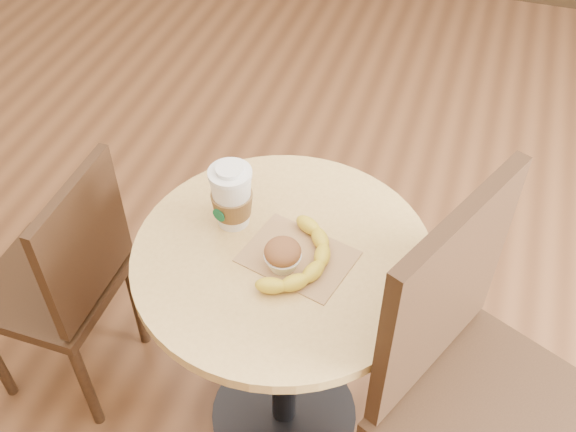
# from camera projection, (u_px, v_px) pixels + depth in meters

# --- Properties ---
(cafe_table) EXTENTS (0.70, 0.70, 0.75)m
(cafe_table) POSITION_uv_depth(u_px,v_px,m) (283.00, 310.00, 1.70)
(cafe_table) COLOR black
(cafe_table) RESTS_ON ground
(chair_left) EXTENTS (0.37, 0.37, 0.83)m
(chair_left) POSITION_uv_depth(u_px,v_px,m) (65.00, 279.00, 1.87)
(chair_left) COLOR #301E10
(chair_left) RESTS_ON ground
(chair_right) EXTENTS (0.61, 0.61, 1.04)m
(chair_right) POSITION_uv_depth(u_px,v_px,m) (478.00, 390.00, 1.49)
(chair_right) COLOR #301E10
(chair_right) RESTS_ON ground
(kraft_bag) EXTENTS (0.28, 0.23, 0.00)m
(kraft_bag) POSITION_uv_depth(u_px,v_px,m) (298.00, 256.00, 1.54)
(kraft_bag) COLOR #A2794E
(kraft_bag) RESTS_ON cafe_table
(coffee_cup) EXTENTS (0.10, 0.10, 0.17)m
(coffee_cup) POSITION_uv_depth(u_px,v_px,m) (232.00, 198.00, 1.56)
(coffee_cup) COLOR white
(coffee_cup) RESTS_ON cafe_table
(muffin) EXTENTS (0.08, 0.08, 0.08)m
(muffin) POSITION_uv_depth(u_px,v_px,m) (283.00, 255.00, 1.49)
(muffin) COLOR white
(muffin) RESTS_ON kraft_bag
(banana) EXTENTS (0.20, 0.29, 0.04)m
(banana) POSITION_uv_depth(u_px,v_px,m) (303.00, 257.00, 1.51)
(banana) COLOR gold
(banana) RESTS_ON kraft_bag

